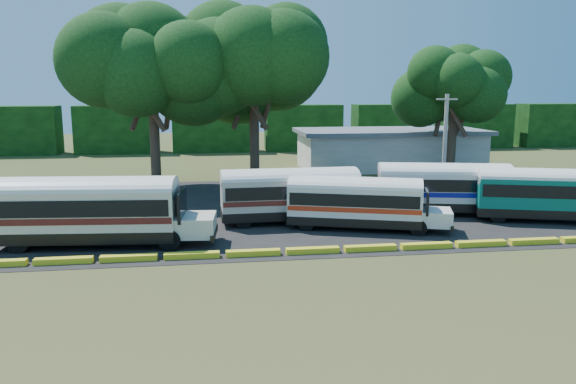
{
  "coord_description": "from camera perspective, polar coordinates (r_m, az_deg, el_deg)",
  "views": [
    {
      "loc": [
        -0.58,
        -25.77,
        8.23
      ],
      "look_at": [
        3.96,
        6.0,
        2.24
      ],
      "focal_mm": 35.0,
      "sensor_mm": 36.0,
      "label": 1
    }
  ],
  "objects": [
    {
      "name": "ground",
      "position": [
        27.05,
        -6.58,
        -7.21
      ],
      "size": [
        160.0,
        160.0,
        0.0
      ],
      "primitive_type": "plane",
      "color": "#2A4416",
      "rests_on": "ground"
    },
    {
      "name": "asphalt_strip",
      "position": [
        38.68,
        -5.61,
        -1.75
      ],
      "size": [
        64.0,
        24.0,
        0.02
      ],
      "primitive_type": "cube",
      "color": "black",
      "rests_on": "ground"
    },
    {
      "name": "curb",
      "position": [
        27.96,
        -6.64,
        -6.3
      ],
      "size": [
        53.7,
        0.45,
        0.3
      ],
      "color": "yellow",
      "rests_on": "ground"
    },
    {
      "name": "terminal_building",
      "position": [
        59.1,
        10.26,
        4.38
      ],
      "size": [
        19.0,
        9.0,
        4.0
      ],
      "color": "silver",
      "rests_on": "ground"
    },
    {
      "name": "treeline_backdrop",
      "position": [
        73.95,
        -7.71,
        6.42
      ],
      "size": [
        130.0,
        4.0,
        6.0
      ],
      "color": "black",
      "rests_on": "ground"
    },
    {
      "name": "bus_red",
      "position": [
        35.5,
        -24.39,
        -0.93
      ],
      "size": [
        9.45,
        3.97,
        3.02
      ],
      "rotation": [
        0.0,
        0.0,
        -0.19
      ],
      "color": "black",
      "rests_on": "ground"
    },
    {
      "name": "bus_cream_west",
      "position": [
        30.99,
        -19.22,
        -1.47
      ],
      "size": [
        11.42,
        3.75,
        3.69
      ],
      "rotation": [
        0.0,
        0.0,
        -0.09
      ],
      "color": "black",
      "rests_on": "ground"
    },
    {
      "name": "bus_cream_east",
      "position": [
        34.49,
        0.53,
        0.01
      ],
      "size": [
        10.34,
        2.82,
        3.38
      ],
      "rotation": [
        0.0,
        0.0,
        0.03
      ],
      "color": "black",
      "rests_on": "ground"
    },
    {
      "name": "bus_white_red",
      "position": [
        33.08,
        7.15,
        -0.8
      ],
      "size": [
        9.68,
        5.15,
        3.1
      ],
      "rotation": [
        0.0,
        0.0,
        -0.32
      ],
      "color": "black",
      "rests_on": "ground"
    },
    {
      "name": "bus_white_blue",
      "position": [
        38.17,
        15.82,
        0.64
      ],
      "size": [
        10.6,
        4.69,
        3.39
      ],
      "rotation": [
        0.0,
        0.0,
        -0.22
      ],
      "color": "black",
      "rests_on": "ground"
    },
    {
      "name": "bus_teal",
      "position": [
        38.36,
        24.99,
        0.07
      ],
      "size": [
        10.35,
        5.35,
        3.31
      ],
      "rotation": [
        0.0,
        0.0,
        -0.3
      ],
      "color": "black",
      "rests_on": "ground"
    },
    {
      "name": "tree_west",
      "position": [
        46.36,
        -13.74,
        13.51
      ],
      "size": [
        10.6,
        10.6,
        14.78
      ],
      "color": "#352A1A",
      "rests_on": "ground"
    },
    {
      "name": "tree_center",
      "position": [
        47.53,
        -3.52,
        13.56
      ],
      "size": [
        10.9,
        10.9,
        14.77
      ],
      "color": "#352A1A",
      "rests_on": "ground"
    },
    {
      "name": "tree_east",
      "position": [
        54.64,
        16.59,
        10.45
      ],
      "size": [
        7.61,
        7.61,
        11.41
      ],
      "color": "#352A1A",
      "rests_on": "ground"
    },
    {
      "name": "utility_pole",
      "position": [
        43.78,
        15.64,
        4.63
      ],
      "size": [
        1.6,
        0.3,
        7.77
      ],
      "color": "gray",
      "rests_on": "ground"
    }
  ]
}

